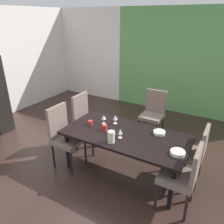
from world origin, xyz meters
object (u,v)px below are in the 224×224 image
(dining_table, at_px, (125,138))
(cup_corner, at_px, (90,123))
(pitcher_west, at_px, (111,137))
(chair_left_near, at_px, (64,134))
(wine_glass_rear, at_px, (115,118))
(wine_glass_front, at_px, (104,117))
(chair_head_far, at_px, (153,112))
(serving_bowl_near_window, at_px, (178,153))
(chair_right_near, at_px, (184,175))
(chair_left_far, at_px, (86,120))
(chair_right_far, at_px, (193,151))
(cup_north, at_px, (105,128))
(serving_bowl_near_shelf, at_px, (159,132))
(wine_glass_center, at_px, (120,132))

(dining_table, xyz_separation_m, cup_corner, (-0.64, -0.02, 0.11))
(dining_table, xyz_separation_m, pitcher_west, (-0.07, -0.32, 0.16))
(dining_table, distance_m, chair_left_near, 1.03)
(wine_glass_rear, height_order, wine_glass_front, wine_glass_front)
(chair_head_far, xyz_separation_m, serving_bowl_near_window, (0.87, -1.51, 0.18))
(wine_glass_front, bearing_deg, serving_bowl_near_window, -11.86)
(chair_right_near, bearing_deg, chair_head_far, 31.24)
(chair_head_far, bearing_deg, wine_glass_rear, 76.59)
(chair_head_far, relative_size, chair_left_far, 0.93)
(dining_table, bearing_deg, chair_right_far, 17.31)
(chair_left_far, bearing_deg, wine_glass_rear, 83.82)
(chair_right_near, relative_size, cup_north, 10.31)
(dining_table, height_order, serving_bowl_near_shelf, serving_bowl_near_shelf)
(chair_left_near, height_order, wine_glass_rear, chair_left_near)
(dining_table, distance_m, wine_glass_front, 0.52)
(chair_left_far, bearing_deg, cup_corner, 46.64)
(chair_right_near, xyz_separation_m, cup_corner, (-1.61, 0.28, 0.20))
(chair_left_far, height_order, chair_right_far, chair_left_far)
(wine_glass_center, xyz_separation_m, serving_bowl_near_shelf, (0.46, 0.41, -0.08))
(chair_left_far, bearing_deg, chair_left_near, 0.11)
(chair_right_near, bearing_deg, dining_table, 72.72)
(dining_table, relative_size, chair_left_far, 1.80)
(chair_left_far, relative_size, wine_glass_front, 6.99)
(chair_head_far, distance_m, serving_bowl_near_window, 1.75)
(chair_left_near, xyz_separation_m, cup_north, (0.65, 0.24, 0.18))
(chair_right_near, xyz_separation_m, chair_right_far, (-0.00, 0.61, -0.00))
(chair_head_far, relative_size, chair_right_near, 1.03)
(serving_bowl_near_window, distance_m, cup_north, 1.17)
(wine_glass_center, xyz_separation_m, cup_corner, (-0.62, 0.12, -0.06))
(wine_glass_front, xyz_separation_m, pitcher_west, (0.41, -0.45, -0.02))
(chair_left_near, height_order, wine_glass_front, chair_left_near)
(chair_left_near, xyz_separation_m, wine_glass_front, (0.51, 0.43, 0.24))
(chair_left_near, xyz_separation_m, serving_bowl_near_shelf, (1.43, 0.56, 0.15))
(chair_left_far, height_order, cup_north, chair_left_far)
(chair_left_near, xyz_separation_m, wine_glass_rear, (0.68, 0.53, 0.24))
(chair_left_far, distance_m, chair_right_far, 1.96)
(wine_glass_center, xyz_separation_m, serving_bowl_near_window, (0.85, 0.00, -0.08))
(dining_table, distance_m, cup_corner, 0.65)
(cup_north, bearing_deg, wine_glass_front, 125.19)
(chair_left_near, bearing_deg, serving_bowl_near_window, 94.96)
(chair_head_far, relative_size, serving_bowl_near_shelf, 5.45)
(chair_head_far, height_order, chair_right_near, chair_head_far)
(chair_head_far, xyz_separation_m, wine_glass_rear, (-0.27, -1.13, 0.26))
(wine_glass_front, relative_size, cup_north, 1.64)
(dining_table, bearing_deg, serving_bowl_near_window, -9.88)
(chair_head_far, bearing_deg, cup_north, 78.11)
(pitcher_west, bearing_deg, dining_table, 78.47)
(chair_left_near, relative_size, serving_bowl_near_shelf, 5.80)
(serving_bowl_near_window, relative_size, cup_north, 2.09)
(dining_table, distance_m, chair_right_far, 1.02)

